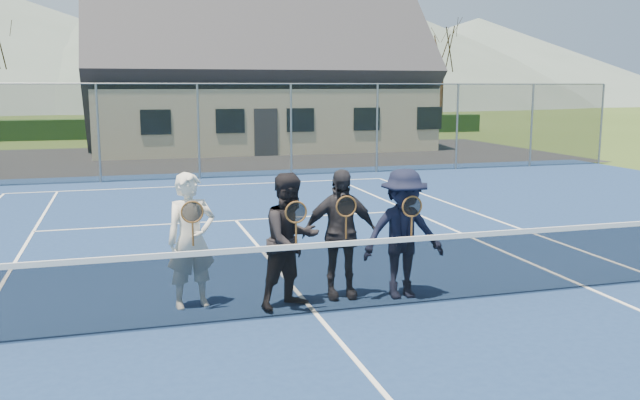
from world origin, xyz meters
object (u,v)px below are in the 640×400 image
object	(u,v)px
clubhouse	(258,63)
player_b	(291,241)
tennis_net	(316,275)
player_c	(340,234)
player_d	(403,234)
player_a	(191,240)

from	to	relation	value
clubhouse	player_b	bearing A→B (deg)	-100.15
clubhouse	player_b	size ratio (longest dim) A/B	8.67
tennis_net	player_c	size ratio (longest dim) A/B	6.49
tennis_net	clubhouse	bearing A→B (deg)	80.54
tennis_net	clubhouse	size ratio (longest dim) A/B	0.75
clubhouse	player_d	world-z (taller)	clubhouse
clubhouse	player_a	world-z (taller)	clubhouse
player_b	tennis_net	bearing A→B (deg)	-60.02
clubhouse	player_c	distance (m)	23.84
tennis_net	clubhouse	distance (m)	24.57
clubhouse	tennis_net	bearing A→B (deg)	-99.46
player_b	player_c	bearing A→B (deg)	16.50
player_a	player_b	distance (m)	1.32
tennis_net	player_c	xyz separation A→B (m)	(0.52, 0.61, 0.38)
player_d	player_b	bearing A→B (deg)	178.92
player_a	player_d	size ratio (longest dim) A/B	1.00
tennis_net	player_d	distance (m)	1.45
tennis_net	player_a	distance (m)	1.72
player_b	player_d	xyz separation A→B (m)	(1.58, -0.03, -0.00)
player_d	player_c	bearing A→B (deg)	163.34
clubhouse	player_b	xyz separation A→B (m)	(-4.23, -23.61, -3.07)
player_b	player_d	world-z (taller)	same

